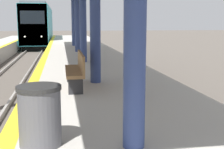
% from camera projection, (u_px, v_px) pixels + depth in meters
% --- Properties ---
extents(train, '(2.69, 17.20, 4.67)m').
position_uv_depth(train, '(39.00, 25.00, 36.47)').
color(train, black).
rests_on(train, ground).
extents(trash_bin, '(0.62, 0.62, 0.86)m').
position_uv_depth(trash_bin, '(40.00, 115.00, 4.34)').
color(trash_bin, '#4C4C51').
rests_on(trash_bin, platform_right).
extents(bench, '(0.44, 1.99, 0.92)m').
position_uv_depth(bench, '(77.00, 69.00, 8.21)').
color(bench, brown).
rests_on(bench, platform_right).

